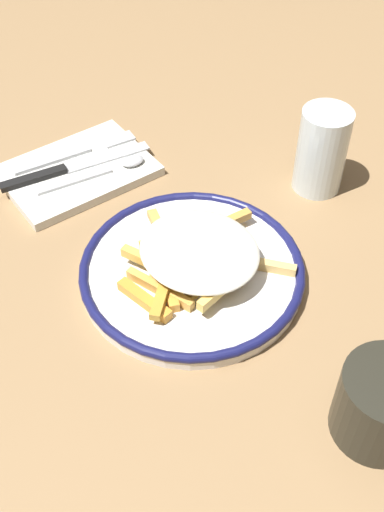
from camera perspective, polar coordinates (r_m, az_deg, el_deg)
The scene contains 9 objects.
ground_plane at distance 0.74m, azimuth 0.00°, elevation -1.93°, with size 2.60×2.60×0.00m, color #92704A.
plate at distance 0.73m, azimuth 0.00°, elevation -1.33°, with size 0.26×0.26×0.02m.
fries_heap at distance 0.71m, azimuth 0.18°, elevation 0.05°, with size 0.19×0.19×0.04m.
napkin at distance 0.89m, azimuth -10.27°, elevation 7.52°, with size 0.14×0.19×0.01m, color silver.
fork at distance 0.90m, azimuth -10.40°, elevation 9.12°, with size 0.03×0.18×0.01m.
knife at distance 0.88m, azimuth -11.52°, elevation 7.62°, with size 0.04×0.21×0.01m.
spoon at distance 0.87m, azimuth -7.40°, elevation 7.81°, with size 0.03×0.15×0.01m.
water_glass at distance 0.84m, azimuth 11.60°, elevation 9.28°, with size 0.06×0.06×0.12m, color silver.
coffee_mug at distance 0.62m, azimuth 16.90°, elevation -12.77°, with size 0.11×0.09×0.08m.
Camera 1 is at (0.41, -0.26, 0.55)m, focal length 44.43 mm.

